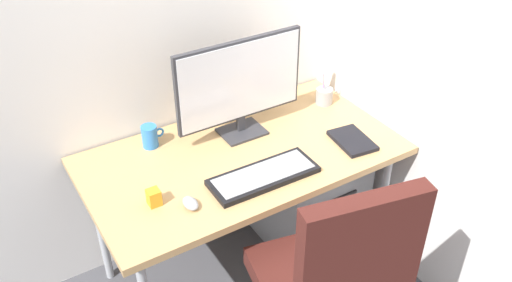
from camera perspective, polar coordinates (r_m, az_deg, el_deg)
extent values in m
plane|color=#4C4C51|center=(2.94, -1.23, -12.94)|extent=(8.00, 8.00, 0.00)
cube|color=tan|center=(2.46, -1.43, -1.56)|extent=(1.42, 0.77, 0.03)
cylinder|color=#B2B5BA|center=(2.81, 13.01, -6.73)|extent=(0.04, 0.04, 0.70)
cylinder|color=#B2B5BA|center=(2.74, -16.09, -8.57)|extent=(0.04, 0.04, 0.70)
cylinder|color=#B2B5BA|center=(3.16, 5.65, -0.69)|extent=(0.04, 0.04, 0.70)
cube|color=#4C1E19|center=(2.25, 6.77, -14.46)|extent=(0.58, 0.57, 0.09)
cube|color=#4C1E19|center=(1.87, 10.73, -12.80)|extent=(0.44, 0.16, 0.58)
cube|color=#9EA0A5|center=(2.92, 5.52, -5.35)|extent=(0.48, 0.45, 0.59)
cube|color=#262628|center=(2.71, 8.55, -6.06)|extent=(0.24, 0.01, 0.02)
cube|color=#333338|center=(2.58, -1.49, 1.01)|extent=(0.21, 0.16, 0.01)
cube|color=#333338|center=(2.56, -1.62, 1.98)|extent=(0.04, 0.02, 0.08)
cube|color=#333338|center=(2.45, -1.73, 6.38)|extent=(0.63, 0.02, 0.39)
cube|color=silver|center=(2.44, -1.56, 6.24)|extent=(0.61, 0.01, 0.36)
cube|color=black|center=(2.29, 0.80, -3.69)|extent=(0.47, 0.19, 0.02)
cube|color=#9EA0A5|center=(2.28, 0.80, -3.41)|extent=(0.43, 0.15, 0.00)
ellipsoid|color=#9EA0A5|center=(2.16, -6.90, -6.51)|extent=(0.06, 0.09, 0.03)
cylinder|color=#9EA0A5|center=(2.82, 7.18, 4.71)|extent=(0.09, 0.09, 0.08)
cylinder|color=#B2B5BA|center=(2.78, 7.15, 5.88)|extent=(0.04, 0.02, 0.13)
cylinder|color=#B2B5BA|center=(2.79, 7.41, 5.96)|extent=(0.04, 0.02, 0.13)
torus|color=black|center=(2.81, 7.19, 4.88)|extent=(0.03, 0.03, 0.01)
cylinder|color=purple|center=(2.81, 7.10, 5.78)|extent=(0.02, 0.01, 0.14)
cube|color=black|center=(2.55, 10.08, 0.05)|extent=(0.17, 0.24, 0.02)
cylinder|color=#337FD8|center=(2.51, -11.10, 0.47)|extent=(0.07, 0.07, 0.11)
torus|color=#337FD8|center=(2.52, -10.11, 0.90)|extent=(0.05, 0.01, 0.05)
cube|color=orange|center=(2.19, -10.67, -5.84)|extent=(0.05, 0.05, 0.07)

